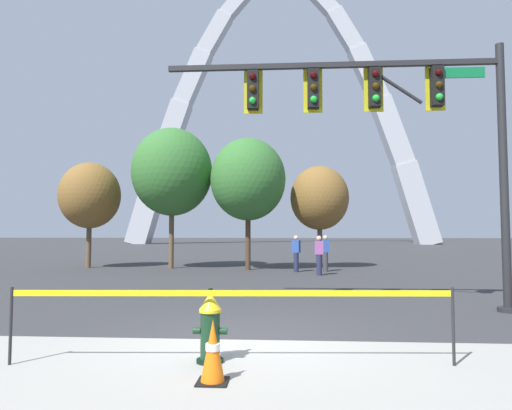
# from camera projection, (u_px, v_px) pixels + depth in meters

# --- Properties ---
(ground_plane) EXTENTS (240.00, 240.00, 0.00)m
(ground_plane) POSITION_uv_depth(u_px,v_px,m) (242.00, 338.00, 7.40)
(ground_plane) COLOR #333335
(fire_hydrant) EXTENTS (0.46, 0.48, 0.99)m
(fire_hydrant) POSITION_uv_depth(u_px,v_px,m) (210.00, 327.00, 6.01)
(fire_hydrant) COLOR black
(fire_hydrant) RESTS_ON ground
(caution_tape_barrier) EXTENTS (5.85, 0.37, 1.02)m
(caution_tape_barrier) POSITION_uv_depth(u_px,v_px,m) (231.00, 311.00, 5.88)
(caution_tape_barrier) COLOR #232326
(caution_tape_barrier) RESTS_ON ground
(traffic_cone_by_hydrant) EXTENTS (0.36, 0.36, 0.73)m
(traffic_cone_by_hydrant) POSITION_uv_depth(u_px,v_px,m) (213.00, 352.00, 5.19)
(traffic_cone_by_hydrant) COLOR black
(traffic_cone_by_hydrant) RESTS_ON ground
(traffic_signal_gantry) EXTENTS (7.82, 0.44, 6.00)m
(traffic_signal_gantry) POSITION_uv_depth(u_px,v_px,m) (394.00, 115.00, 10.19)
(traffic_signal_gantry) COLOR #232326
(traffic_signal_gantry) RESTS_ON ground
(monument_arch) EXTENTS (44.40, 3.03, 40.53)m
(monument_arch) POSITION_uv_depth(u_px,v_px,m) (280.00, 122.00, 64.84)
(monument_arch) COLOR #B2B5BC
(monument_arch) RESTS_ON ground
(tree_far_left) EXTENTS (2.95, 2.95, 5.16)m
(tree_far_left) POSITION_uv_depth(u_px,v_px,m) (90.00, 196.00, 21.96)
(tree_far_left) COLOR brown
(tree_far_left) RESTS_ON ground
(tree_left_mid) EXTENTS (3.88, 3.88, 6.78)m
(tree_left_mid) POSITION_uv_depth(u_px,v_px,m) (172.00, 172.00, 21.68)
(tree_left_mid) COLOR brown
(tree_left_mid) RESTS_ON ground
(tree_center_left) EXTENTS (3.50, 3.50, 6.12)m
(tree_center_left) POSITION_uv_depth(u_px,v_px,m) (248.00, 179.00, 20.82)
(tree_center_left) COLOR #473323
(tree_center_left) RESTS_ON ground
(tree_center_right) EXTENTS (2.84, 2.84, 4.97)m
(tree_center_right) POSITION_uv_depth(u_px,v_px,m) (319.00, 198.00, 21.82)
(tree_center_right) COLOR brown
(tree_center_right) RESTS_ON ground
(pedestrian_walking_left) EXTENTS (0.35, 0.22, 1.59)m
(pedestrian_walking_left) POSITION_uv_depth(u_px,v_px,m) (319.00, 255.00, 18.01)
(pedestrian_walking_left) COLOR #232847
(pedestrian_walking_left) RESTS_ON ground
(pedestrian_standing_center) EXTENTS (0.34, 0.22, 1.59)m
(pedestrian_standing_center) POSITION_uv_depth(u_px,v_px,m) (325.00, 253.00, 19.77)
(pedestrian_standing_center) COLOR #38383D
(pedestrian_standing_center) RESTS_ON ground
(pedestrian_walking_right) EXTENTS (0.39, 0.33, 1.59)m
(pedestrian_walking_right) POSITION_uv_depth(u_px,v_px,m) (296.00, 253.00, 19.53)
(pedestrian_walking_right) COLOR #232847
(pedestrian_walking_right) RESTS_ON ground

